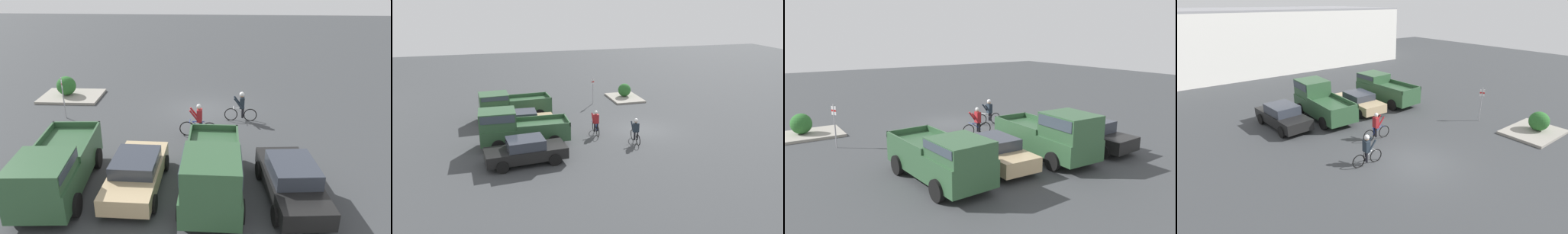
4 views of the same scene
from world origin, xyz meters
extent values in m
plane|color=#383A3D|center=(0.00, 0.00, 0.00)|extent=(80.00, 80.00, 0.00)
cube|color=silver|center=(0.00, 29.76, 3.24)|extent=(36.53, 15.53, 6.47)
cube|color=gray|center=(0.00, 29.76, 6.57)|extent=(36.53, 15.53, 0.20)
cube|color=black|center=(-3.37, 8.48, 0.61)|extent=(2.10, 4.61, 0.64)
cube|color=#2D333D|center=(-3.37, 8.48, 1.20)|extent=(1.72, 2.14, 0.55)
cylinder|color=black|center=(-4.35, 9.84, 0.34)|extent=(0.24, 0.69, 0.68)
cylinder|color=black|center=(-2.63, 9.98, 0.34)|extent=(0.24, 0.69, 0.68)
cylinder|color=black|center=(-4.11, 6.98, 0.34)|extent=(0.24, 0.69, 0.68)
cylinder|color=black|center=(-2.39, 7.12, 0.34)|extent=(0.24, 0.69, 0.68)
cube|color=#2D5133|center=(-0.57, 8.20, 0.83)|extent=(2.08, 5.47, 0.92)
cube|color=#2D5133|center=(-0.54, 9.83, 1.82)|extent=(1.86, 2.21, 1.07)
cube|color=#333D47|center=(-0.54, 9.83, 2.06)|extent=(1.91, 2.04, 0.47)
cube|color=#2D5133|center=(-1.54, 7.13, 1.41)|extent=(0.14, 3.26, 0.25)
cube|color=#2D5133|center=(0.36, 7.09, 1.41)|extent=(0.14, 3.26, 0.25)
cube|color=#2D5133|center=(-0.62, 5.52, 1.41)|extent=(1.98, 0.12, 0.25)
cylinder|color=black|center=(-1.52, 9.90, 0.41)|extent=(0.24, 0.83, 0.83)
cylinder|color=black|center=(0.45, 9.87, 0.41)|extent=(0.24, 0.83, 0.83)
cylinder|color=black|center=(-1.59, 6.53, 0.41)|extent=(0.24, 0.83, 0.83)
cylinder|color=black|center=(0.38, 6.50, 0.41)|extent=(0.24, 0.83, 0.83)
cube|color=tan|center=(2.23, 8.09, 0.58)|extent=(1.87, 4.40, 0.61)
cube|color=#2D333D|center=(2.23, 8.09, 1.12)|extent=(1.63, 2.00, 0.46)
cylinder|color=black|center=(1.39, 9.51, 0.32)|extent=(0.20, 0.65, 0.65)
cylinder|color=black|center=(3.15, 9.46, 0.32)|extent=(0.20, 0.65, 0.65)
cylinder|color=black|center=(1.31, 6.72, 0.32)|extent=(0.20, 0.65, 0.65)
cylinder|color=black|center=(3.08, 6.68, 0.32)|extent=(0.20, 0.65, 0.65)
cube|color=#2D5133|center=(5.03, 8.28, 0.88)|extent=(2.32, 5.33, 1.01)
cube|color=#2D5133|center=(4.93, 9.84, 1.73)|extent=(1.96, 2.20, 0.69)
cube|color=#333D47|center=(4.93, 9.84, 1.88)|extent=(2.01, 2.03, 0.30)
cube|color=#2D5133|center=(4.14, 7.18, 1.51)|extent=(0.28, 3.13, 0.25)
cube|color=#2D5133|center=(6.05, 7.30, 1.51)|extent=(0.28, 3.13, 0.25)
cube|color=#2D5133|center=(5.19, 5.72, 1.51)|extent=(1.99, 0.20, 0.25)
cylinder|color=black|center=(3.93, 9.83, 0.41)|extent=(0.27, 0.84, 0.82)
cylinder|color=black|center=(5.92, 9.95, 0.41)|extent=(0.27, 0.84, 0.82)
cylinder|color=black|center=(4.14, 6.60, 0.41)|extent=(0.27, 0.84, 0.82)
cylinder|color=black|center=(6.13, 6.73, 0.41)|extent=(0.27, 0.84, 0.82)
torus|color=black|center=(0.68, 3.36, 0.35)|extent=(0.75, 0.08, 0.75)
torus|color=black|center=(-0.41, 3.41, 0.35)|extent=(0.75, 0.08, 0.75)
cylinder|color=#233D9E|center=(0.14, 3.39, 0.53)|extent=(0.56, 0.06, 0.40)
cylinder|color=#233D9E|center=(0.14, 3.39, 0.74)|extent=(0.60, 0.06, 0.04)
cylinder|color=#233D9E|center=(-0.05, 3.39, 0.53)|extent=(0.04, 0.04, 0.37)
cylinder|color=#233D9E|center=(0.54, 3.37, 0.77)|extent=(0.04, 0.46, 0.02)
cylinder|color=black|center=(0.03, 3.48, 0.49)|extent=(0.12, 0.12, 0.56)
cylinder|color=black|center=(0.02, 3.30, 0.49)|extent=(0.12, 0.12, 0.56)
cube|color=maroon|center=(0.08, 3.39, 1.07)|extent=(0.25, 0.37, 0.61)
cylinder|color=maroon|center=(0.31, 3.55, 1.07)|extent=(0.54, 0.11, 0.66)
cylinder|color=maroon|center=(0.29, 3.21, 1.07)|extent=(0.54, 0.11, 0.66)
sphere|color=tan|center=(0.11, 3.39, 1.48)|extent=(0.20, 0.20, 0.20)
sphere|color=silver|center=(0.11, 3.39, 1.53)|extent=(0.22, 0.22, 0.22)
torus|color=black|center=(-1.51, 1.37, 0.33)|extent=(0.71, 0.08, 0.70)
torus|color=black|center=(-2.53, 1.41, 0.33)|extent=(0.71, 0.08, 0.70)
cylinder|color=white|center=(-2.02, 1.39, 0.50)|extent=(0.53, 0.06, 0.37)
cylinder|color=white|center=(-2.02, 1.39, 0.70)|extent=(0.56, 0.06, 0.04)
cylinder|color=white|center=(-2.20, 1.40, 0.50)|extent=(0.04, 0.04, 0.34)
cylinder|color=white|center=(-1.64, 1.37, 0.72)|extent=(0.04, 0.46, 0.02)
cylinder|color=black|center=(-2.12, 1.48, 0.46)|extent=(0.12, 0.12, 0.52)
cylinder|color=black|center=(-2.13, 1.30, 0.46)|extent=(0.12, 0.12, 0.52)
cube|color=#1E2833|center=(-2.07, 1.39, 1.01)|extent=(0.25, 0.37, 0.58)
cylinder|color=#1E2833|center=(-1.86, 1.55, 1.01)|extent=(0.51, 0.11, 0.63)
cylinder|color=#1E2833|center=(-1.88, 1.21, 1.01)|extent=(0.51, 0.11, 0.63)
sphere|color=tan|center=(-2.05, 1.39, 1.42)|extent=(0.23, 0.23, 0.23)
sphere|color=silver|center=(-2.05, 1.39, 1.47)|extent=(0.26, 0.26, 0.26)
cylinder|color=#9E9EA3|center=(7.38, 1.49, 1.13)|extent=(0.06, 0.06, 2.26)
cube|color=white|center=(7.38, 1.49, 1.94)|extent=(0.17, 0.27, 0.45)
cube|color=red|center=(7.38, 1.49, 1.94)|extent=(0.17, 0.27, 0.10)
cube|color=gray|center=(8.21, -1.75, 0.07)|extent=(3.62, 2.67, 0.15)
sphere|color=#286028|center=(8.51, -1.83, 0.73)|extent=(1.17, 1.17, 1.17)
camera|label=1|loc=(-0.54, 20.14, 7.99)|focal=35.00mm
camera|label=2|loc=(-23.11, 10.38, 9.02)|focal=35.00mm
camera|label=3|loc=(11.31, 21.05, 5.75)|focal=35.00mm
camera|label=4|loc=(-9.87, -9.16, 7.55)|focal=28.00mm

